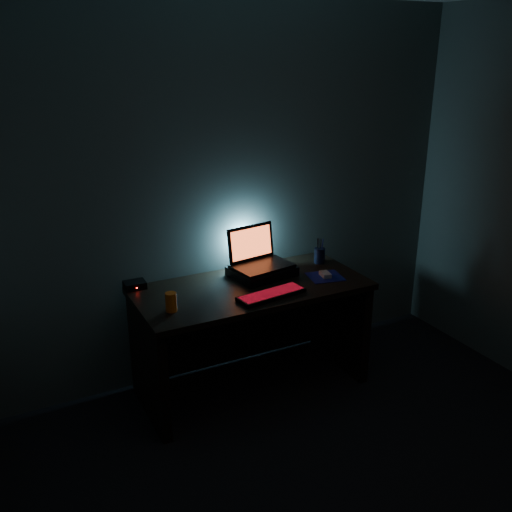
{
  "coord_description": "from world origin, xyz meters",
  "views": [
    {
      "loc": [
        -1.51,
        -1.4,
        2.19
      ],
      "look_at": [
        0.01,
        1.57,
        0.97
      ],
      "focal_mm": 40.0,
      "sensor_mm": 36.0,
      "label": 1
    }
  ],
  "objects": [
    {
      "name": "room",
      "position": [
        0.0,
        0.0,
        1.25
      ],
      "size": [
        3.5,
        4.0,
        2.5
      ],
      "color": "black",
      "rests_on": "ground"
    },
    {
      "name": "mouse",
      "position": [
        0.51,
        1.53,
        0.77
      ],
      "size": [
        0.07,
        0.1,
        0.03
      ],
      "primitive_type": "cube",
      "rotation": [
        0.0,
        0.0,
        -0.19
      ],
      "color": "#96979C",
      "rests_on": "mousepad"
    },
    {
      "name": "keyboard",
      "position": [
        0.03,
        1.41,
        0.76
      ],
      "size": [
        0.45,
        0.2,
        0.03
      ],
      "rotation": [
        0.0,
        0.0,
        0.13
      ],
      "color": "black",
      "rests_on": "desk"
    },
    {
      "name": "router",
      "position": [
        -0.68,
        1.92,
        0.77
      ],
      "size": [
        0.14,
        0.11,
        0.04
      ],
      "rotation": [
        0.0,
        0.0,
        -0.02
      ],
      "color": "black",
      "rests_on": "desk"
    },
    {
      "name": "laptop",
      "position": [
        0.13,
        1.79,
        0.87
      ],
      "size": [
        0.42,
        0.34,
        0.26
      ],
      "rotation": [
        0.0,
        0.0,
        0.16
      ],
      "color": "black",
      "rests_on": "riser"
    },
    {
      "name": "mousepad",
      "position": [
        0.51,
        1.53,
        0.75
      ],
      "size": [
        0.25,
        0.24,
        0.0
      ],
      "primitive_type": "cube",
      "rotation": [
        0.0,
        0.0,
        -0.19
      ],
      "color": "navy",
      "rests_on": "desk"
    },
    {
      "name": "juice_glass",
      "position": [
        -0.58,
        1.49,
        0.81
      ],
      "size": [
        0.08,
        0.08,
        0.11
      ],
      "primitive_type": "cylinder",
      "rotation": [
        0.0,
        0.0,
        -0.2
      ],
      "color": "#E6560C",
      "rests_on": "desk"
    },
    {
      "name": "desk",
      "position": [
        0.0,
        1.67,
        0.49
      ],
      "size": [
        1.5,
        0.7,
        0.75
      ],
      "color": "black",
      "rests_on": "ground"
    },
    {
      "name": "pen_cup",
      "position": [
        0.62,
        1.77,
        0.8
      ],
      "size": [
        0.08,
        0.08,
        0.11
      ],
      "primitive_type": "cylinder",
      "rotation": [
        0.0,
        0.0,
        0.02
      ],
      "color": "black",
      "rests_on": "desk"
    },
    {
      "name": "riser",
      "position": [
        0.14,
        1.74,
        0.78
      ],
      "size": [
        0.44,
        0.36,
        0.06
      ],
      "primitive_type": "cube",
      "rotation": [
        0.0,
        0.0,
        0.16
      ],
      "color": "black",
      "rests_on": "desk"
    }
  ]
}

